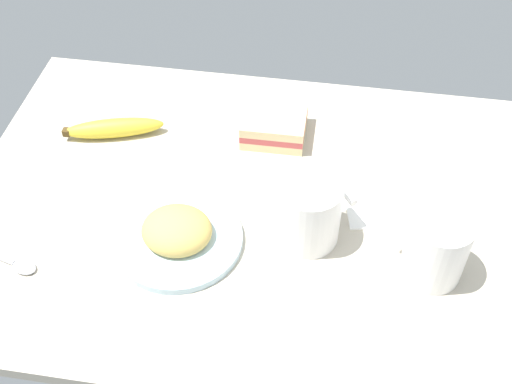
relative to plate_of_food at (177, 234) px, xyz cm
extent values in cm
cube|color=#BCB29E|center=(-10.06, -8.73, -2.63)|extent=(90.00, 64.00, 2.00)
cylinder|color=silver|center=(0.00, 0.00, -1.03)|extent=(18.80, 18.80, 1.20)
ellipsoid|color=#D8B259|center=(0.00, 0.00, 0.89)|extent=(10.16, 9.15, 5.28)
cylinder|color=white|center=(-18.25, -4.09, 3.54)|extent=(9.25, 9.25, 10.34)
cylinder|color=tan|center=(-18.25, -4.09, 8.21)|extent=(8.14, 8.14, 0.40)
cylinder|color=white|center=(-23.28, -7.86, 4.05)|extent=(3.45, 4.05, 1.20)
cylinder|color=white|center=(-35.88, -0.28, 3.55)|extent=(8.43, 8.43, 10.37)
cylinder|color=brown|center=(-35.88, -0.28, 8.24)|extent=(7.42, 7.42, 0.40)
cylinder|color=white|center=(-31.31, -3.74, 4.07)|extent=(3.25, 3.75, 1.20)
cube|color=beige|center=(-10.57, -25.19, -0.83)|extent=(10.49, 9.46, 1.60)
cube|color=#C14C4C|center=(-10.57, -25.19, 0.57)|extent=(10.49, 9.46, 1.20)
cube|color=beige|center=(-10.57, -25.19, 1.97)|extent=(10.49, 9.46, 1.60)
ellipsoid|color=yellow|center=(15.92, -20.84, 0.01)|extent=(16.76, 7.82, 3.27)
cube|color=#4C3819|center=(23.44, -18.61, 0.01)|extent=(1.20, 1.20, 1.20)
ellipsoid|color=silver|center=(20.09, 8.17, -1.23)|extent=(4.09, 3.23, 0.80)
cube|color=white|center=(-30.98, -15.57, -1.48)|extent=(19.09, 19.09, 0.30)
camera|label=1|loc=(-20.51, 57.54, 72.71)|focal=46.05mm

